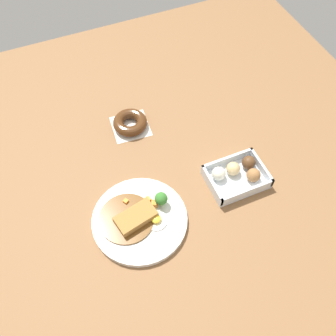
% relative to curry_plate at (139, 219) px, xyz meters
% --- Properties ---
extents(ground_plane, '(1.60, 1.60, 0.00)m').
position_rel_curry_plate_xyz_m(ground_plane, '(-0.15, -0.11, -0.01)').
color(ground_plane, brown).
extents(curry_plate, '(0.27, 0.27, 0.07)m').
position_rel_curry_plate_xyz_m(curry_plate, '(0.00, 0.00, 0.00)').
color(curry_plate, white).
rests_on(curry_plate, ground_plane).
extents(donut_box, '(0.18, 0.13, 0.05)m').
position_rel_curry_plate_xyz_m(donut_box, '(-0.33, -0.02, 0.01)').
color(donut_box, silver).
rests_on(donut_box, ground_plane).
extents(chocolate_ring_donut, '(0.13, 0.13, 0.04)m').
position_rel_curry_plate_xyz_m(chocolate_ring_donut, '(-0.10, -0.34, 0.00)').
color(chocolate_ring_donut, white).
rests_on(chocolate_ring_donut, ground_plane).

